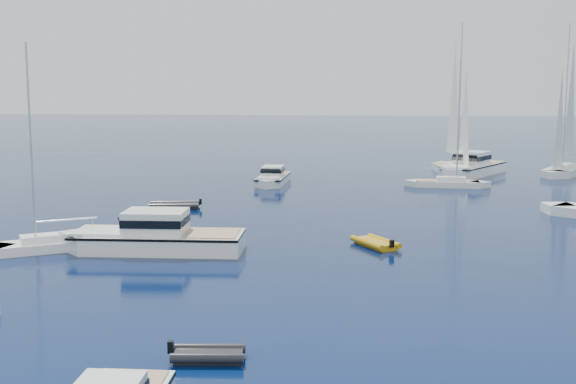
% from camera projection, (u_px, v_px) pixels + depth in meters
% --- Properties ---
extents(ground, '(400.00, 400.00, 0.00)m').
position_uv_depth(ground, '(215.00, 331.00, 30.31)').
color(ground, '#081D4E').
rests_on(ground, ground).
extents(motor_cruiser_centre, '(12.11, 3.99, 3.16)m').
position_uv_depth(motor_cruiser_centre, '(153.00, 251.00, 44.77)').
color(motor_cruiser_centre, silver).
rests_on(motor_cruiser_centre, ground).
extents(motor_cruiser_distant, '(9.71, 12.51, 3.25)m').
position_uv_depth(motor_cruiser_distant, '(470.00, 175.00, 81.32)').
color(motor_cruiser_distant, white).
rests_on(motor_cruiser_distant, ground).
extents(motor_cruiser_horizon, '(3.07, 8.73, 2.26)m').
position_uv_depth(motor_cruiser_horizon, '(272.00, 184.00, 74.29)').
color(motor_cruiser_horizon, silver).
rests_on(motor_cruiser_horizon, ground).
extents(sailboat_mid_l, '(8.65, 6.34, 12.79)m').
position_uv_depth(sailboat_mid_l, '(51.00, 250.00, 45.00)').
color(sailboat_mid_l, white).
rests_on(sailboat_mid_l, ground).
extents(sailboat_centre, '(8.73, 2.67, 12.68)m').
position_uv_depth(sailboat_centre, '(447.00, 187.00, 72.23)').
color(sailboat_centre, silver).
rests_on(sailboat_centre, ground).
extents(sailboat_sails_r, '(4.89, 11.86, 16.93)m').
position_uv_depth(sailboat_sails_r, '(454.00, 173.00, 83.14)').
color(sailboat_sails_r, white).
rests_on(sailboat_sails_r, ground).
extents(sailboat_sails_far, '(8.22, 11.44, 16.84)m').
position_uv_depth(sailboat_sails_far, '(565.00, 174.00, 82.05)').
color(sailboat_sails_far, silver).
rests_on(sailboat_sails_far, ground).
extents(tender_yellow, '(3.51, 4.03, 0.95)m').
position_uv_depth(tender_yellow, '(375.00, 246.00, 46.01)').
color(tender_yellow, '#C0870B').
rests_on(tender_yellow, ground).
extents(tender_grey_near, '(2.87, 1.81, 0.95)m').
position_uv_depth(tender_grey_near, '(209.00, 361.00, 27.12)').
color(tender_grey_near, black).
rests_on(tender_grey_near, ground).
extents(tender_grey_far, '(4.39, 2.79, 0.95)m').
position_uv_depth(tender_grey_far, '(175.00, 208.00, 59.94)').
color(tender_grey_far, black).
rests_on(tender_grey_far, ground).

